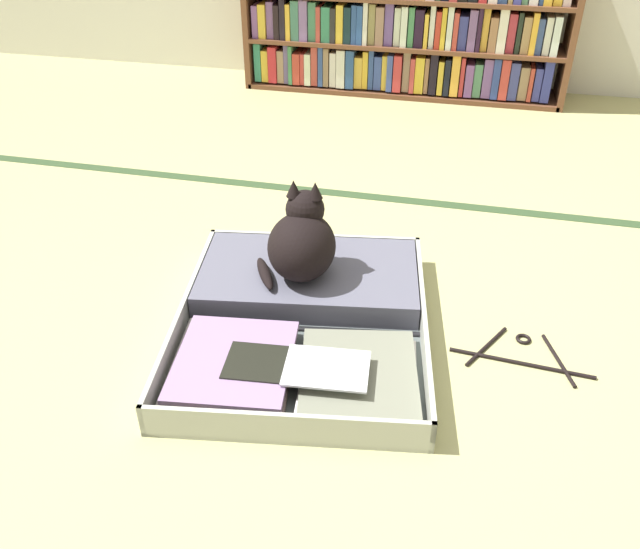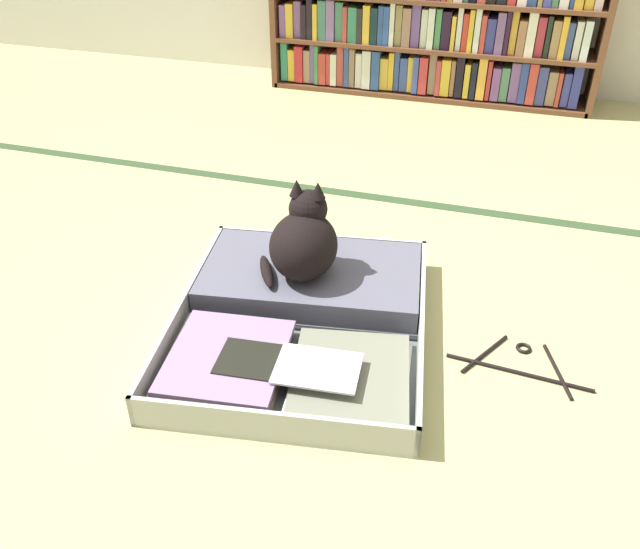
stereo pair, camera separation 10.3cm
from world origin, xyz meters
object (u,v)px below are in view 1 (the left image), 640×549
at_px(black_cat, 302,242).
at_px(clothes_hanger, 522,355).
at_px(open_suitcase, 302,312).
at_px(bookshelf, 403,22).

height_order(black_cat, clothes_hanger, black_cat).
bearing_deg(open_suitcase, black_cat, 102.70).
bearing_deg(bookshelf, open_suitcase, -90.15).
xyz_separation_m(open_suitcase, black_cat, (-0.03, 0.12, 0.16)).
relative_size(bookshelf, open_suitcase, 1.86).
height_order(open_suitcase, black_cat, black_cat).
bearing_deg(open_suitcase, clothes_hanger, -0.43).
bearing_deg(clothes_hanger, bookshelf, 106.06).
xyz_separation_m(open_suitcase, clothes_hanger, (0.60, -0.00, -0.03)).
xyz_separation_m(black_cat, clothes_hanger, (0.62, -0.12, -0.19)).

